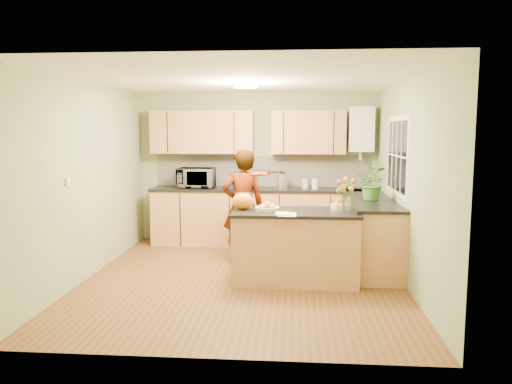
{
  "coord_description": "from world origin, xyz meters",
  "views": [
    {
      "loc": [
        0.65,
        -6.16,
        1.9
      ],
      "look_at": [
        0.12,
        0.5,
        1.06
      ],
      "focal_mm": 35.0,
      "sensor_mm": 36.0,
      "label": 1
    }
  ],
  "objects": [
    {
      "name": "wall_left",
      "position": [
        -2.0,
        0.0,
        1.25
      ],
      "size": [
        0.02,
        4.5,
        2.5
      ],
      "primitive_type": "cube",
      "color": "gray",
      "rests_on": "floor"
    },
    {
      "name": "floor",
      "position": [
        0.0,
        0.0,
        0.0
      ],
      "size": [
        4.5,
        4.5,
        0.0
      ],
      "primitive_type": "plane",
      "color": "brown",
      "rests_on": "ground"
    },
    {
      "name": "violinist",
      "position": [
        -0.09,
        0.8,
        0.81
      ],
      "size": [
        0.65,
        0.49,
        1.62
      ],
      "primitive_type": "imported",
      "rotation": [
        0.0,
        0.0,
        3.32
      ],
      "color": "tan",
      "rests_on": "floor"
    },
    {
      "name": "jar_white",
      "position": [
        0.97,
        1.91,
        1.02
      ],
      "size": [
        0.13,
        0.13,
        0.16
      ],
      "primitive_type": "cylinder",
      "rotation": [
        0.0,
        0.0,
        -0.26
      ],
      "color": "white",
      "rests_on": "back_counter"
    },
    {
      "name": "blue_box",
      "position": [
        -0.25,
        1.96,
        1.07
      ],
      "size": [
        0.39,
        0.33,
        0.26
      ],
      "primitive_type": "cube",
      "rotation": [
        0.0,
        0.0,
        -0.35
      ],
      "color": "navy",
      "rests_on": "back_counter"
    },
    {
      "name": "wall_right",
      "position": [
        2.0,
        0.0,
        1.25
      ],
      "size": [
        0.02,
        4.5,
        2.5
      ],
      "primitive_type": "cube",
      "color": "gray",
      "rests_on": "floor"
    },
    {
      "name": "violin",
      "position": [
        0.11,
        0.58,
        1.3
      ],
      "size": [
        0.57,
        0.49,
        0.14
      ],
      "primitive_type": null,
      "rotation": [
        0.17,
        0.0,
        -0.61
      ],
      "color": "#4C1504",
      "rests_on": "violinist"
    },
    {
      "name": "wall_back",
      "position": [
        0.0,
        2.25,
        1.25
      ],
      "size": [
        4.0,
        0.02,
        2.5
      ],
      "primitive_type": "cube",
      "color": "gray",
      "rests_on": "floor"
    },
    {
      "name": "light_switch",
      "position": [
        -1.99,
        -0.6,
        1.3
      ],
      "size": [
        0.02,
        0.09,
        0.09
      ],
      "primitive_type": "cube",
      "color": "white",
      "rests_on": "wall_left"
    },
    {
      "name": "peninsula_island",
      "position": [
        0.65,
        -0.03,
        0.45
      ],
      "size": [
        1.56,
        0.8,
        0.9
      ],
      "color": "#BB794B",
      "rests_on": "floor"
    },
    {
      "name": "window_right",
      "position": [
        1.99,
        0.6,
        1.55
      ],
      "size": [
        0.01,
        1.3,
        1.05
      ],
      "color": "white",
      "rests_on": "wall_right"
    },
    {
      "name": "flower_vase",
      "position": [
        1.25,
        -0.21,
        1.21
      ],
      "size": [
        0.25,
        0.25,
        0.47
      ],
      "rotation": [
        0.0,
        0.0,
        -0.36
      ],
      "color": "silver",
      "rests_on": "peninsula_island"
    },
    {
      "name": "jar_cream",
      "position": [
        0.81,
        1.99,
        1.02
      ],
      "size": [
        0.11,
        0.11,
        0.16
      ],
      "primitive_type": "cylinder",
      "rotation": [
        0.0,
        0.0,
        0.07
      ],
      "color": "beige",
      "rests_on": "back_counter"
    },
    {
      "name": "splashback",
      "position": [
        0.1,
        2.23,
        1.2
      ],
      "size": [
        3.6,
        0.02,
        0.52
      ],
      "primitive_type": "cube",
      "color": "beige",
      "rests_on": "back_counter"
    },
    {
      "name": "fruit_dish",
      "position": [
        0.3,
        -0.03,
        0.94
      ],
      "size": [
        0.3,
        0.3,
        0.11
      ],
      "color": "beige",
      "rests_on": "peninsula_island"
    },
    {
      "name": "upper_cabinets",
      "position": [
        -0.18,
        2.08,
        1.85
      ],
      "size": [
        3.2,
        0.34,
        0.7
      ],
      "color": "#BB794B",
      "rests_on": "wall_back"
    },
    {
      "name": "orange_bowl",
      "position": [
        1.2,
        0.12,
        0.95
      ],
      "size": [
        0.22,
        0.22,
        0.13
      ],
      "color": "beige",
      "rests_on": "peninsula_island"
    },
    {
      "name": "orange_bag",
      "position": [
        -0.01,
        0.02,
        1.0
      ],
      "size": [
        0.3,
        0.26,
        0.21
      ],
      "primitive_type": "ellipsoid",
      "rotation": [
        0.0,
        0.0,
        -0.11
      ],
      "color": "orange",
      "rests_on": "peninsula_island"
    },
    {
      "name": "papers",
      "position": [
        0.55,
        -0.33,
        0.9
      ],
      "size": [
        0.21,
        0.29,
        0.01
      ],
      "primitive_type": "cube",
      "color": "white",
      "rests_on": "peninsula_island"
    },
    {
      "name": "microwave",
      "position": [
        -0.99,
        1.93,
        1.1
      ],
      "size": [
        0.61,
        0.43,
        0.32
      ],
      "primitive_type": "imported",
      "rotation": [
        0.0,
        0.0,
        -0.05
      ],
      "color": "white",
      "rests_on": "back_counter"
    },
    {
      "name": "wall_front",
      "position": [
        0.0,
        -2.25,
        1.25
      ],
      "size": [
        4.0,
        0.02,
        2.5
      ],
      "primitive_type": "cube",
      "color": "gray",
      "rests_on": "floor"
    },
    {
      "name": "boiler",
      "position": [
        1.7,
        2.09,
        1.9
      ],
      "size": [
        0.4,
        0.3,
        0.86
      ],
      "color": "white",
      "rests_on": "wall_back"
    },
    {
      "name": "right_counter",
      "position": [
        1.7,
        0.85,
        0.47
      ],
      "size": [
        0.62,
        2.24,
        0.94
      ],
      "color": "#BB794B",
      "rests_on": "floor"
    },
    {
      "name": "kettle",
      "position": [
        0.43,
        1.93,
        1.07
      ],
      "size": [
        0.18,
        0.18,
        0.33
      ],
      "rotation": [
        0.0,
        0.0,
        -0.39
      ],
      "color": "silver",
      "rests_on": "back_counter"
    },
    {
      "name": "back_counter",
      "position": [
        0.1,
        1.95,
        0.47
      ],
      "size": [
        3.64,
        0.62,
        0.94
      ],
      "color": "#BB794B",
      "rests_on": "floor"
    },
    {
      "name": "ceiling_lamp",
      "position": [
        0.0,
        0.3,
        2.46
      ],
      "size": [
        0.3,
        0.3,
        0.07
      ],
      "color": "#FFEABF",
      "rests_on": "ceiling"
    },
    {
      "name": "potted_plant",
      "position": [
        1.7,
        0.67,
        1.17
      ],
      "size": [
        0.52,
        0.48,
        0.47
      ],
      "primitive_type": "imported",
      "rotation": [
        0.0,
        0.0,
        -0.34
      ],
      "color": "#3D7E2A",
      "rests_on": "right_counter"
    },
    {
      "name": "ceiling",
      "position": [
        0.0,
        0.0,
        2.5
      ],
      "size": [
        4.0,
        4.5,
        0.02
      ],
      "primitive_type": "cube",
      "color": "white",
      "rests_on": "wall_back"
    }
  ]
}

